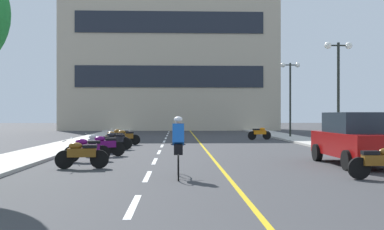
# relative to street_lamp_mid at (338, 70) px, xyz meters

# --- Properties ---
(ground_plane) EXTENTS (140.00, 140.00, 0.00)m
(ground_plane) POSITION_rel_street_lamp_mid_xyz_m (-7.19, 1.05, -4.03)
(ground_plane) COLOR #38383A
(curb_left) EXTENTS (2.40, 72.00, 0.12)m
(curb_left) POSITION_rel_street_lamp_mid_xyz_m (-14.39, 4.05, -3.97)
(curb_left) COLOR #B7B2A8
(curb_left) RESTS_ON ground
(curb_right) EXTENTS (2.40, 72.00, 0.12)m
(curb_right) POSITION_rel_street_lamp_mid_xyz_m (0.01, 4.05, -3.97)
(curb_right) COLOR #B7B2A8
(curb_right) RESTS_ON ground
(lane_dash_1) EXTENTS (0.14, 2.20, 0.01)m
(lane_dash_1) POSITION_rel_street_lamp_mid_xyz_m (-9.19, -13.95, -4.03)
(lane_dash_1) COLOR silver
(lane_dash_1) RESTS_ON ground
(lane_dash_2) EXTENTS (0.14, 2.20, 0.01)m
(lane_dash_2) POSITION_rel_street_lamp_mid_xyz_m (-9.19, -9.95, -4.03)
(lane_dash_2) COLOR silver
(lane_dash_2) RESTS_ON ground
(lane_dash_3) EXTENTS (0.14, 2.20, 0.01)m
(lane_dash_3) POSITION_rel_street_lamp_mid_xyz_m (-9.19, -5.95, -4.03)
(lane_dash_3) COLOR silver
(lane_dash_3) RESTS_ON ground
(lane_dash_4) EXTENTS (0.14, 2.20, 0.01)m
(lane_dash_4) POSITION_rel_street_lamp_mid_xyz_m (-9.19, -1.95, -4.03)
(lane_dash_4) COLOR silver
(lane_dash_4) RESTS_ON ground
(lane_dash_5) EXTENTS (0.14, 2.20, 0.01)m
(lane_dash_5) POSITION_rel_street_lamp_mid_xyz_m (-9.19, 2.05, -4.03)
(lane_dash_5) COLOR silver
(lane_dash_5) RESTS_ON ground
(lane_dash_6) EXTENTS (0.14, 2.20, 0.01)m
(lane_dash_6) POSITION_rel_street_lamp_mid_xyz_m (-9.19, 6.05, -4.03)
(lane_dash_6) COLOR silver
(lane_dash_6) RESTS_ON ground
(lane_dash_7) EXTENTS (0.14, 2.20, 0.01)m
(lane_dash_7) POSITION_rel_street_lamp_mid_xyz_m (-9.19, 10.05, -4.03)
(lane_dash_7) COLOR silver
(lane_dash_7) RESTS_ON ground
(lane_dash_8) EXTENTS (0.14, 2.20, 0.01)m
(lane_dash_8) POSITION_rel_street_lamp_mid_xyz_m (-9.19, 14.05, -4.03)
(lane_dash_8) COLOR silver
(lane_dash_8) RESTS_ON ground
(lane_dash_9) EXTENTS (0.14, 2.20, 0.01)m
(lane_dash_9) POSITION_rel_street_lamp_mid_xyz_m (-9.19, 18.05, -4.03)
(lane_dash_9) COLOR silver
(lane_dash_9) RESTS_ON ground
(lane_dash_10) EXTENTS (0.14, 2.20, 0.01)m
(lane_dash_10) POSITION_rel_street_lamp_mid_xyz_m (-9.19, 22.05, -4.03)
(lane_dash_10) COLOR silver
(lane_dash_10) RESTS_ON ground
(lane_dash_11) EXTENTS (0.14, 2.20, 0.01)m
(lane_dash_11) POSITION_rel_street_lamp_mid_xyz_m (-9.19, 26.05, -4.03)
(lane_dash_11) COLOR silver
(lane_dash_11) RESTS_ON ground
(centre_line_yellow) EXTENTS (0.12, 66.00, 0.01)m
(centre_line_yellow) POSITION_rel_street_lamp_mid_xyz_m (-6.94, 4.05, -4.03)
(centre_line_yellow) COLOR gold
(centre_line_yellow) RESTS_ON ground
(office_building) EXTENTS (24.31, 7.03, 19.65)m
(office_building) POSITION_rel_street_lamp_mid_xyz_m (-9.15, 28.50, 5.79)
(office_building) COLOR #BCAD93
(office_building) RESTS_ON ground
(street_lamp_mid) EXTENTS (1.46, 0.36, 5.39)m
(street_lamp_mid) POSITION_rel_street_lamp_mid_xyz_m (0.00, 0.00, 0.00)
(street_lamp_mid) COLOR black
(street_lamp_mid) RESTS_ON curb_right
(street_lamp_far) EXTENTS (1.46, 0.36, 5.52)m
(street_lamp_far) POSITION_rel_street_lamp_mid_xyz_m (0.12, 10.05, 0.09)
(street_lamp_far) COLOR black
(street_lamp_far) RESTS_ON curb_right
(parked_car_near) EXTENTS (1.99, 4.23, 1.82)m
(parked_car_near) POSITION_rel_street_lamp_mid_xyz_m (-2.21, -7.47, -3.12)
(parked_car_near) COLOR black
(parked_car_near) RESTS_ON ground
(motorcycle_3) EXTENTS (1.70, 0.60, 0.92)m
(motorcycle_3) POSITION_rel_street_lamp_mid_xyz_m (-2.91, -10.78, -3.56)
(motorcycle_3) COLOR black
(motorcycle_3) RESTS_ON ground
(motorcycle_4) EXTENTS (1.70, 0.60, 0.92)m
(motorcycle_4) POSITION_rel_street_lamp_mid_xyz_m (-11.42, -8.16, -3.56)
(motorcycle_4) COLOR black
(motorcycle_4) RESTS_ON ground
(motorcycle_5) EXTENTS (1.65, 0.77, 0.92)m
(motorcycle_5) POSITION_rel_street_lamp_mid_xyz_m (-11.68, -6.08, -3.56)
(motorcycle_5) COLOR black
(motorcycle_5) RESTS_ON ground
(motorcycle_6) EXTENTS (1.64, 0.79, 0.92)m
(motorcycle_6) POSITION_rel_street_lamp_mid_xyz_m (-11.37, -4.07, -3.56)
(motorcycle_6) COLOR black
(motorcycle_6) RESTS_ON ground
(motorcycle_7) EXTENTS (1.68, 0.66, 0.92)m
(motorcycle_7) POSITION_rel_street_lamp_mid_xyz_m (-11.89, -2.65, -3.56)
(motorcycle_7) COLOR black
(motorcycle_7) RESTS_ON ground
(motorcycle_8) EXTENTS (1.70, 0.60, 0.92)m
(motorcycle_8) POSITION_rel_street_lamp_mid_xyz_m (-11.44, -0.52, -3.56)
(motorcycle_8) COLOR black
(motorcycle_8) RESTS_ON ground
(motorcycle_9) EXTENTS (1.65, 0.76, 0.92)m
(motorcycle_9) POSITION_rel_street_lamp_mid_xyz_m (-11.69, 0.98, -3.56)
(motorcycle_9) COLOR black
(motorcycle_9) RESTS_ON ground
(motorcycle_10) EXTENTS (1.70, 0.60, 0.92)m
(motorcycle_10) POSITION_rel_street_lamp_mid_xyz_m (-11.33, 2.80, -3.56)
(motorcycle_10) COLOR black
(motorcycle_10) RESTS_ON ground
(motorcycle_11) EXTENTS (1.67, 0.71, 0.92)m
(motorcycle_11) POSITION_rel_street_lamp_mid_xyz_m (-11.81, 4.51, -3.56)
(motorcycle_11) COLOR black
(motorcycle_11) RESTS_ON ground
(motorcycle_12) EXTENTS (1.68, 0.65, 0.92)m
(motorcycle_12) POSITION_rel_street_lamp_mid_xyz_m (-2.60, 7.85, -3.56)
(motorcycle_12) COLOR black
(motorcycle_12) RESTS_ON ground
(cyclist_rider) EXTENTS (0.42, 1.77, 1.71)m
(cyclist_rider) POSITION_rel_street_lamp_mid_xyz_m (-8.32, -10.23, -3.15)
(cyclist_rider) COLOR black
(cyclist_rider) RESTS_ON ground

